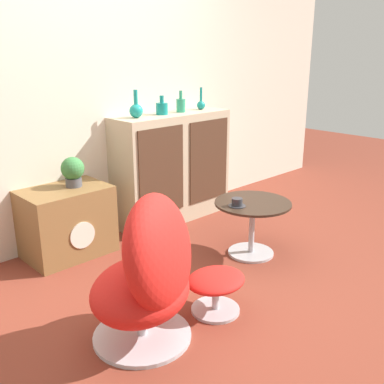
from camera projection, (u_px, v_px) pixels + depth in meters
The scene contains 13 objects.
ground_plane at pixel (227, 288), 3.08m from camera, with size 12.00×12.00×0.00m, color brown.
wall_back at pixel (95, 83), 3.71m from camera, with size 6.40×0.06×2.60m.
sideboard at pixel (172, 167), 4.22m from camera, with size 1.17×0.40×1.01m.
tv_console at pixel (67, 222), 3.52m from camera, with size 0.66×0.46×0.55m.
egg_chair at pixel (150, 274), 2.42m from camera, with size 0.83×0.80×0.89m.
ottoman at pixel (216, 285), 2.76m from camera, with size 0.39×0.33×0.26m.
coffee_table at pixel (252, 219), 3.51m from camera, with size 0.59×0.59×0.44m.
vase_leftmost at pixel (136, 110), 3.78m from camera, with size 0.12×0.12×0.23m.
vase_inner_left at pixel (162, 108), 3.97m from camera, with size 0.11×0.11×0.17m.
vase_inner_right at pixel (181, 105), 4.12m from camera, with size 0.08×0.08×0.20m.
vase_rightmost at pixel (201, 104), 4.30m from camera, with size 0.08×0.08×0.21m.
potted_plant at pixel (73, 171), 3.45m from camera, with size 0.18×0.18×0.23m.
teacup at pixel (237, 203), 3.37m from camera, with size 0.13×0.13×0.06m.
Camera 1 is at (-2.06, -1.80, 1.57)m, focal length 42.00 mm.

